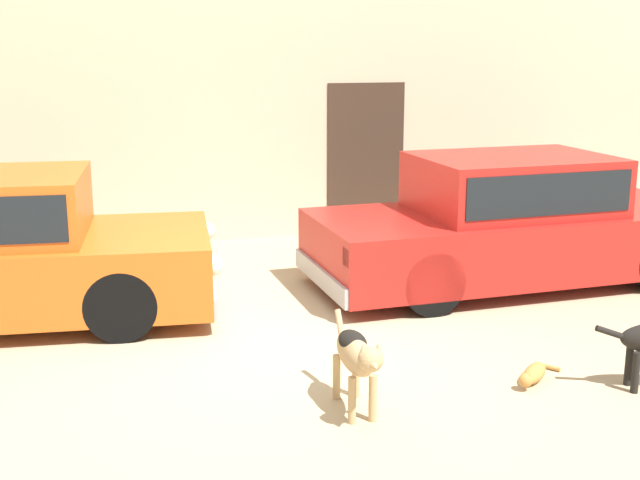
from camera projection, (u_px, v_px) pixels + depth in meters
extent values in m
plane|color=tan|center=(283.00, 344.00, 7.56)|extent=(80.00, 80.00, 0.00)
cube|color=#999BA0|center=(207.00, 284.00, 8.50)|extent=(0.24, 1.76, 0.20)
sphere|color=silver|center=(206.00, 231.00, 9.10)|extent=(0.20, 0.20, 0.20)
sphere|color=silver|center=(213.00, 265.00, 7.73)|extent=(0.20, 0.20, 0.20)
cylinder|color=black|center=(129.00, 261.00, 9.11)|extent=(0.68, 0.24, 0.66)
cylinder|color=black|center=(121.00, 306.00, 7.58)|extent=(0.68, 0.24, 0.66)
cube|color=#AD1E19|center=(513.00, 240.00, 9.37)|extent=(4.61, 2.03, 0.67)
cube|color=#AD1E19|center=(512.00, 184.00, 9.20)|extent=(2.16, 1.63, 0.62)
cube|color=black|center=(512.00, 183.00, 9.20)|extent=(2.00, 1.65, 0.43)
cube|color=#999BA0|center=(323.00, 276.00, 8.77)|extent=(0.23, 1.72, 0.20)
cube|color=red|center=(303.00, 225.00, 9.37)|extent=(0.05, 0.18, 0.18)
cube|color=red|center=(348.00, 257.00, 7.97)|extent=(0.05, 0.18, 0.18)
cylinder|color=black|center=(575.00, 231.00, 10.52)|extent=(0.67, 0.24, 0.66)
cylinder|color=black|center=(375.00, 247.00, 9.73)|extent=(0.67, 0.24, 0.66)
cylinder|color=black|center=(432.00, 283.00, 8.29)|extent=(0.67, 0.24, 0.66)
cube|color=#38281E|center=(366.00, 159.00, 11.69)|extent=(1.10, 0.02, 2.10)
cylinder|color=tan|center=(373.00, 398.00, 6.00)|extent=(0.06, 0.06, 0.35)
cylinder|color=tan|center=(352.00, 400.00, 5.96)|extent=(0.06, 0.06, 0.35)
cylinder|color=tan|center=(356.00, 375.00, 6.41)|extent=(0.06, 0.06, 0.35)
cylinder|color=tan|center=(337.00, 377.00, 6.38)|extent=(0.06, 0.06, 0.35)
ellipsoid|color=tan|center=(354.00, 353.00, 6.13)|extent=(0.21, 0.68, 0.26)
ellipsoid|color=black|center=(353.00, 342.00, 6.16)|extent=(0.20, 0.37, 0.14)
sphere|color=tan|center=(370.00, 360.00, 5.72)|extent=(0.18, 0.18, 0.18)
cone|color=tan|center=(375.00, 366.00, 5.64)|extent=(0.10, 0.10, 0.10)
cone|color=tan|center=(378.00, 348.00, 5.72)|extent=(0.06, 0.06, 0.08)
cone|color=tan|center=(363.00, 349.00, 5.69)|extent=(0.06, 0.06, 0.08)
cylinder|color=tan|center=(340.00, 324.00, 6.50)|extent=(0.05, 0.19, 0.21)
cylinder|color=black|center=(629.00, 365.00, 6.63)|extent=(0.06, 0.06, 0.33)
cylinder|color=black|center=(636.00, 373.00, 6.48)|extent=(0.06, 0.06, 0.33)
cylinder|color=black|center=(610.00, 332.00, 6.49)|extent=(0.24, 0.10, 0.12)
ellipsoid|color=#B77F3D|center=(534.00, 373.00, 6.73)|extent=(0.39, 0.39, 0.13)
sphere|color=#B77F3D|center=(526.00, 380.00, 6.53)|extent=(0.11, 0.11, 0.11)
cone|color=#B77F3D|center=(529.00, 376.00, 6.51)|extent=(0.05, 0.05, 0.04)
cone|color=#B77F3D|center=(522.00, 374.00, 6.54)|extent=(0.05, 0.05, 0.04)
cylinder|color=#B77F3D|center=(547.00, 367.00, 6.98)|extent=(0.17, 0.19, 0.04)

